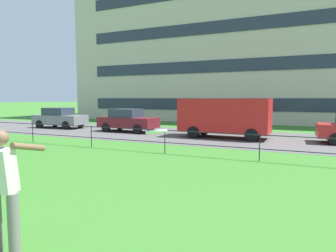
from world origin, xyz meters
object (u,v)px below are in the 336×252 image
object	(u,v)px
person_thrower	(4,188)
panel_van_center	(224,116)
frisbee	(156,132)
car_grey_right	(60,118)
car_maroon_left	(128,120)
apartment_building_background	(249,35)

from	to	relation	value
person_thrower	panel_van_center	distance (m)	13.74
person_thrower	frisbee	xyz separation A→B (m)	(2.21, 0.45, 0.86)
car_grey_right	panel_van_center	bearing A→B (deg)	-2.23
car_maroon_left	panel_van_center	bearing A→B (deg)	-3.49
apartment_building_background	person_thrower	bearing A→B (deg)	-87.76
car_maroon_left	apartment_building_background	xyz separation A→B (m)	(5.58, 14.93, 7.96)
person_thrower	apartment_building_background	xyz separation A→B (m)	(-1.14, 29.08, 7.76)
car_grey_right	panel_van_center	world-z (taller)	panel_van_center
car_grey_right	apartment_building_background	bearing A→B (deg)	51.78
panel_van_center	apartment_building_background	xyz separation A→B (m)	(-1.10, 15.34, 7.47)
frisbee	panel_van_center	size ratio (longest dim) A/B	0.08
frisbee	car_maroon_left	world-z (taller)	frisbee
frisbee	car_grey_right	world-z (taller)	frisbee
person_thrower	apartment_building_background	distance (m)	30.12
panel_van_center	apartment_building_background	world-z (taller)	apartment_building_background
apartment_building_background	car_grey_right	bearing A→B (deg)	-128.22
frisbee	apartment_building_background	xyz separation A→B (m)	(-3.34, 28.63, 6.90)
panel_van_center	person_thrower	bearing A→B (deg)	-89.85
panel_van_center	car_maroon_left	bearing A→B (deg)	176.51
car_maroon_left	panel_van_center	xyz separation A→B (m)	(6.68, -0.41, 0.49)
car_grey_right	apartment_building_background	xyz separation A→B (m)	(11.69, 14.84, 7.96)
person_thrower	frisbee	distance (m)	2.41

